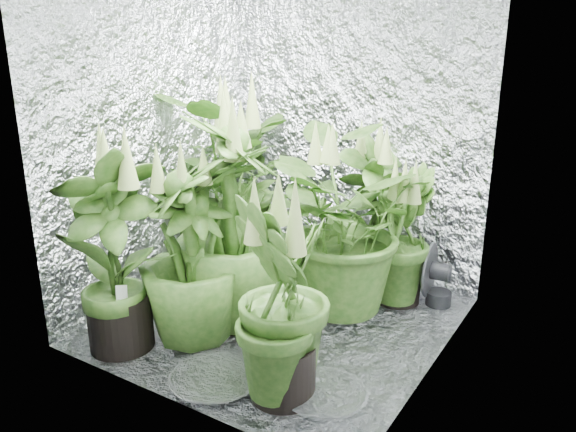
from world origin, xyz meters
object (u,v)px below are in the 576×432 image
(plant_d, at_px, (231,225))
(plant_h, at_px, (191,253))
(plant_c, at_px, (401,238))
(plant_a, at_px, (226,183))
(circulation_fan, at_px, (435,279))
(plant_b, at_px, (373,214))
(plant_f, at_px, (114,253))
(plant_g, at_px, (283,302))
(plant_e, at_px, (335,225))

(plant_d, distance_m, plant_h, 0.26)
(plant_c, distance_m, plant_h, 1.15)
(plant_a, xyz_separation_m, circulation_fan, (1.24, 0.23, -0.42))
(plant_a, distance_m, plant_h, 0.87)
(plant_b, relative_size, plant_f, 0.94)
(plant_h, bearing_deg, circulation_fan, 49.23)
(circulation_fan, bearing_deg, plant_g, -106.05)
(plant_b, xyz_separation_m, circulation_fan, (0.39, -0.02, -0.30))
(plant_e, bearing_deg, plant_d, -136.80)
(plant_g, relative_size, plant_h, 0.96)
(plant_f, height_order, plant_h, plant_f)
(plant_h, bearing_deg, plant_f, -137.18)
(plant_a, height_order, plant_g, plant_a)
(plant_d, height_order, plant_h, plant_d)
(plant_e, bearing_deg, plant_g, -77.57)
(plant_a, xyz_separation_m, plant_d, (0.44, -0.52, -0.04))
(plant_b, bearing_deg, plant_d, -118.28)
(circulation_fan, bearing_deg, plant_c, -162.83)
(plant_f, distance_m, plant_g, 0.86)
(plant_d, bearing_deg, plant_e, 43.20)
(plant_g, height_order, plant_h, plant_h)
(plant_a, height_order, plant_f, plant_a)
(plant_a, height_order, plant_e, plant_a)
(plant_d, bearing_deg, plant_a, 130.00)
(plant_e, distance_m, plant_g, 0.78)
(plant_a, relative_size, circulation_fan, 3.54)
(plant_b, distance_m, plant_g, 1.18)
(plant_a, relative_size, plant_h, 1.27)
(plant_b, relative_size, plant_d, 0.86)
(plant_g, bearing_deg, plant_a, 137.08)
(plant_h, bearing_deg, plant_e, 54.07)
(plant_b, relative_size, plant_g, 1.06)
(plant_f, relative_size, plant_g, 1.12)
(plant_e, height_order, plant_g, plant_e)
(plant_f, height_order, circulation_fan, plant_f)
(plant_f, bearing_deg, plant_c, 51.34)
(plant_h, bearing_deg, plant_b, 65.23)
(plant_e, relative_size, plant_h, 1.06)
(plant_d, height_order, plant_g, plant_d)
(plant_c, relative_size, plant_f, 0.78)
(plant_f, bearing_deg, plant_b, 60.03)
(plant_c, xyz_separation_m, plant_g, (-0.07, -1.08, 0.05))
(plant_e, distance_m, plant_f, 1.09)
(plant_b, xyz_separation_m, plant_g, (0.14, -1.17, -0.03))
(plant_b, bearing_deg, plant_a, -163.66)
(plant_e, distance_m, plant_h, 0.75)
(plant_h, xyz_separation_m, circulation_fan, (0.86, 0.99, -0.30))
(plant_b, height_order, plant_h, plant_b)
(plant_d, bearing_deg, plant_c, 47.62)
(plant_a, bearing_deg, plant_c, 8.50)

